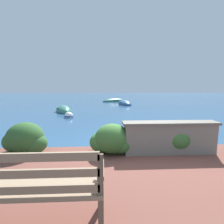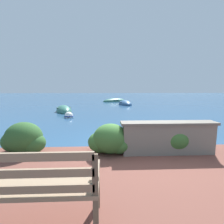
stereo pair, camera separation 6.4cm
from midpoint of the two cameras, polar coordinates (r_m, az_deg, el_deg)
name	(u,v)px [view 1 (the left image)]	position (r m, az deg, el deg)	size (l,w,h in m)	color
ground_plane	(142,153)	(4.90, 9.35, -13.20)	(80.00, 80.00, 0.00)	navy
park_bench	(39,185)	(2.29, -23.63, -21.04)	(1.47, 0.48, 0.93)	brown
stone_wall	(170,137)	(4.37, 17.90, -7.87)	(2.23, 0.39, 0.76)	slate
hedge_clump_far_left	(25,140)	(4.71, -26.92, -8.02)	(1.08, 0.78, 0.74)	#2D5628
hedge_clump_left	(112,140)	(4.20, -0.59, -9.22)	(1.04, 0.75, 0.71)	#38662D
hedge_clump_centre	(175,139)	(4.58, 19.59, -8.45)	(0.98, 0.70, 0.66)	#38662D
rowboat_nearest	(64,111)	(12.73, -15.63, 0.37)	(1.76, 2.50, 0.80)	#336B5B
rowboat_mid	(125,104)	(16.99, 4.06, 2.63)	(1.52, 2.54, 0.74)	#2D517A
rowboat_far	(114,101)	(20.39, 0.54, 3.61)	(3.07, 2.34, 0.65)	#336B5B
mooring_buoy	(69,116)	(10.36, -14.09, -1.29)	(0.54, 0.54, 0.49)	white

